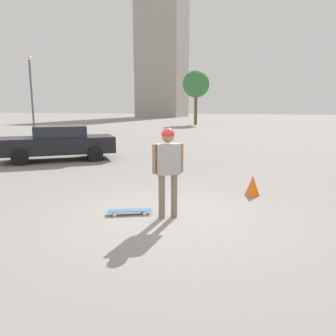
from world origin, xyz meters
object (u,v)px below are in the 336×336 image
person (168,162)px  car_parked_near (58,142)px  skateboard (130,211)px  traffic_cone (253,186)px

person → car_parked_near: (6.40, -5.77, -0.37)m
person → car_parked_near: size_ratio=0.38×
person → skateboard: bearing=151.0°
traffic_cone → car_parked_near: bearing=-24.1°
traffic_cone → skateboard: bearing=43.0°
skateboard → car_parked_near: car_parked_near is taller
skateboard → traffic_cone: bearing=-160.5°
skateboard → traffic_cone: (-2.39, -2.22, 0.17)m
skateboard → car_parked_near: (5.58, -5.80, 0.67)m
person → skateboard: (0.82, 0.03, -1.04)m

